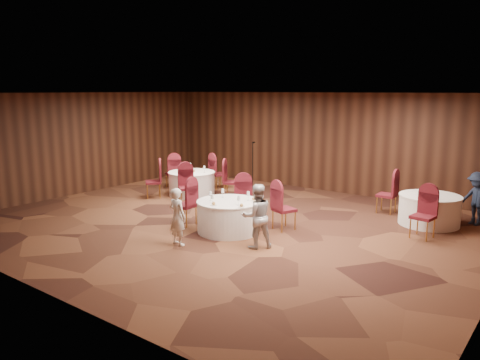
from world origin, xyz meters
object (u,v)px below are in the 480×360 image
Objects in this scene: table_right at (429,210)px; man_c at (476,199)px; table_main at (229,216)px; woman_b at (257,216)px; mic_stand at (253,175)px; woman_a at (177,217)px; table_left at (192,183)px.

table_right is 1.11× the size of man_c.
table_right is at bearing 43.90° from table_main.
table_right is 4.67m from woman_b.
woman_a is at bearing -69.78° from mic_stand.
table_left is 7.04m from table_right.
table_main is 4.12m from table_left.
woman_b is at bearing -24.42° from table_main.
man_c is (3.32, 4.64, -0.02)m from woman_b.
man_c reaches higher than table_main.
mic_stand reaches higher than table_left.
woman_a is 7.30m from man_c.
mic_stand is at bearing -105.80° from woman_b.
man_c is (6.88, -0.20, 0.20)m from mic_stand.
mic_stand reaches higher than woman_a.
woman_a is at bearing -50.68° from table_left.
man_c is at bearing -177.75° from woman_b.
table_left is at bearing -141.32° from man_c.
table_left is 1.18× the size of woman_a.
table_left is 2.18m from mic_stand.
mic_stand reaches higher than woman_b.
table_left is 5.41m from woman_b.
table_main is 4.92m from mic_stand.
woman_a is (-0.28, -1.41, 0.25)m from table_main.
woman_b reaches higher than table_left.
table_right is 1.08× the size of woman_b.
table_left is at bearing -171.17° from table_right.
woman_b is at bearing -99.36° from man_c.
woman_a is at bearing -21.14° from woman_b.
table_right is at bearing -173.30° from woman_b.
man_c is (7.87, 1.73, 0.29)m from table_left.
table_right is 1.16m from man_c.
mic_stand reaches higher than man_c.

